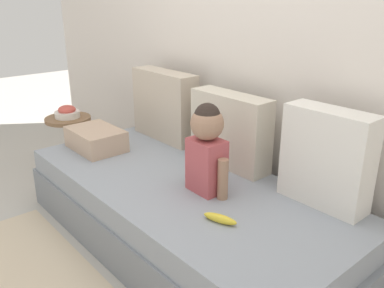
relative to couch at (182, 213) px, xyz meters
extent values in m
plane|color=#B2ADA3|center=(0.00, 0.00, -0.20)|extent=(12.00, 12.00, 0.00)
cube|color=silver|center=(0.00, 0.61, 1.04)|extent=(5.32, 0.10, 2.48)
cube|color=gray|center=(0.00, 0.00, -0.07)|extent=(2.12, 0.96, 0.26)
cube|color=#8C939E|center=(0.00, 0.00, 0.13)|extent=(2.06, 0.93, 0.14)
cube|color=#C1B29E|center=(-0.66, 0.38, 0.45)|extent=(0.57, 0.16, 0.49)
cube|color=beige|center=(0.00, 0.38, 0.43)|extent=(0.55, 0.16, 0.45)
cube|color=silver|center=(0.66, 0.38, 0.45)|extent=(0.44, 0.16, 0.49)
cube|color=#B24C51|center=(0.17, 0.03, 0.35)|extent=(0.20, 0.15, 0.29)
sphere|color=#9E755B|center=(0.17, 0.03, 0.58)|extent=(0.17, 0.17, 0.17)
sphere|color=#2D231E|center=(0.17, 0.03, 0.62)|extent=(0.14, 0.14, 0.14)
cylinder|color=#9E755B|center=(0.05, 0.03, 0.31)|extent=(0.06, 0.06, 0.22)
cylinder|color=#9E755B|center=(0.30, 0.03, 0.31)|extent=(0.06, 0.06, 0.22)
ellipsoid|color=yellow|center=(0.46, -0.15, 0.22)|extent=(0.18, 0.10, 0.04)
cube|color=tan|center=(-0.78, -0.12, 0.28)|extent=(0.40, 0.28, 0.14)
cylinder|color=brown|center=(-1.44, -0.02, 0.25)|extent=(0.37, 0.37, 0.03)
cylinder|color=brown|center=(-1.44, -0.02, 0.02)|extent=(0.04, 0.04, 0.43)
cylinder|color=brown|center=(-1.44, -0.02, -0.19)|extent=(0.20, 0.20, 0.02)
cylinder|color=silver|center=(-1.44, -0.02, 0.29)|extent=(0.20, 0.20, 0.05)
ellipsoid|color=#CC4C42|center=(-1.44, -0.02, 0.33)|extent=(0.14, 0.14, 0.07)
camera|label=1|loc=(1.63, -1.32, 1.21)|focal=38.07mm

